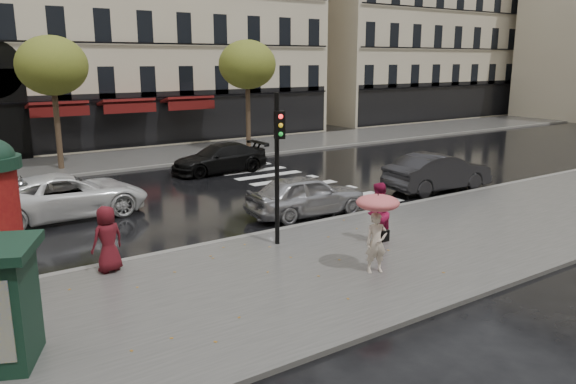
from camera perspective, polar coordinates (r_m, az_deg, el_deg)
ground at (r=15.24m, az=1.29°, el=-7.75°), size 160.00×160.00×0.00m
near_sidewalk at (r=14.84m, az=2.43°, el=-8.10°), size 90.00×7.00×0.12m
far_sidewalk at (r=32.11m, az=-18.94°, el=2.86°), size 90.00×6.00×0.12m
near_kerb at (r=17.60m, az=-4.44°, el=-4.62°), size 90.00×0.25×0.14m
far_kerb at (r=29.27m, az=-17.33°, el=2.04°), size 90.00×0.25×0.14m
zebra_crossing at (r=26.11m, az=-0.31°, el=1.20°), size 3.60×11.75×0.01m
tree_far_left at (r=30.21m, az=-22.86°, el=11.70°), size 3.40×3.40×6.64m
tree_far_right at (r=34.24m, az=-4.16°, el=12.74°), size 3.40×3.40×6.64m
woman_umbrella at (r=14.40m, az=9.05°, el=-2.84°), size 1.10×1.10×2.11m
woman_red at (r=16.89m, az=9.10°, el=-2.10°), size 1.04×0.90×1.83m
man_burgundy at (r=15.16m, az=-17.86°, el=-4.57°), size 0.96×0.75×1.74m
traffic_light at (r=16.09m, az=-1.04°, el=3.82°), size 0.32×0.44×4.46m
car_silver at (r=20.11m, az=1.88°, el=-0.29°), size 4.54×2.08×1.51m
car_darkgrey at (r=24.77m, az=14.99°, el=1.98°), size 5.01×2.06×1.61m
car_white at (r=21.36m, az=-21.60°, el=-0.34°), size 5.66×2.66×1.56m
car_black at (r=28.05m, az=-6.99°, el=3.41°), size 4.91×2.05×1.42m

